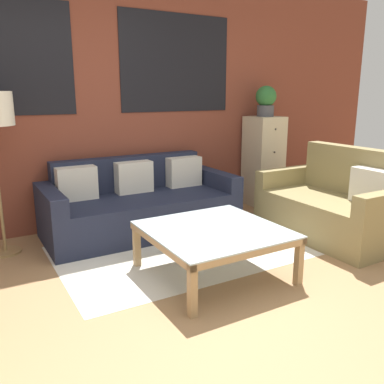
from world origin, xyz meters
The scene contains 8 objects.
ground_plane centered at (0.00, 0.00, 0.00)m, with size 16.00×16.00×0.00m, color #9E754C.
wall_back_brick centered at (0.00, 2.44, 1.41)m, with size 8.40×0.09×2.80m.
rug centered at (0.35, 1.22, 0.00)m, with size 2.26×1.51×0.00m.
couch_dark centered at (0.25, 1.95, 0.28)m, with size 2.03×0.88×0.78m.
settee_vintage centered at (1.94, 0.80, 0.31)m, with size 0.80×1.45×0.92m.
coffee_table centered at (0.35, 0.63, 0.35)m, with size 1.04×1.04×0.40m.
drawer_cabinet centered at (2.11, 2.15, 0.58)m, with size 0.42×0.43×1.17m.
potted_plant centered at (2.11, 2.15, 1.37)m, with size 0.26×0.26×0.39m.
Camera 1 is at (-1.37, -1.99, 1.48)m, focal length 38.00 mm.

